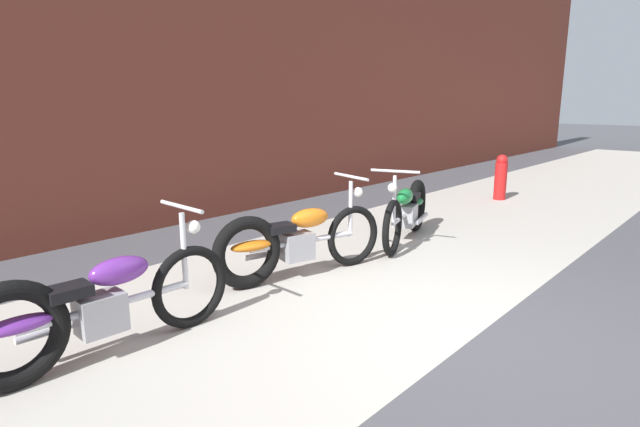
{
  "coord_description": "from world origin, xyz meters",
  "views": [
    {
      "loc": [
        -3.47,
        -1.55,
        1.82
      ],
      "look_at": [
        0.11,
        1.64,
        0.75
      ],
      "focal_mm": 28.67,
      "sensor_mm": 36.0,
      "label": 1
    }
  ],
  "objects_px": {
    "motorcycle_purple": "(89,309)",
    "motorcycle_orange": "(290,242)",
    "fire_hydrant": "(501,177)",
    "motorcycle_green": "(409,210)"
  },
  "relations": [
    {
      "from": "motorcycle_purple",
      "to": "fire_hydrant",
      "type": "bearing_deg",
      "value": 4.52
    },
    {
      "from": "motorcycle_orange",
      "to": "motorcycle_green",
      "type": "xyz_separation_m",
      "value": [
        2.15,
        -0.07,
        0.0
      ]
    },
    {
      "from": "motorcycle_orange",
      "to": "fire_hydrant",
      "type": "relative_size",
      "value": 2.34
    },
    {
      "from": "motorcycle_purple",
      "to": "motorcycle_orange",
      "type": "distance_m",
      "value": 2.16
    },
    {
      "from": "motorcycle_purple",
      "to": "fire_hydrant",
      "type": "distance_m",
      "value": 7.85
    },
    {
      "from": "motorcycle_purple",
      "to": "motorcycle_green",
      "type": "distance_m",
      "value": 4.31
    },
    {
      "from": "motorcycle_orange",
      "to": "motorcycle_green",
      "type": "height_order",
      "value": "same"
    },
    {
      "from": "motorcycle_purple",
      "to": "fire_hydrant",
      "type": "height_order",
      "value": "motorcycle_purple"
    },
    {
      "from": "motorcycle_purple",
      "to": "motorcycle_orange",
      "type": "xyz_separation_m",
      "value": [
        2.16,
        0.17,
        0.0
      ]
    },
    {
      "from": "motorcycle_orange",
      "to": "motorcycle_green",
      "type": "bearing_deg",
      "value": 12.71
    }
  ]
}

